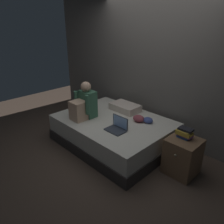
{
  "coord_description": "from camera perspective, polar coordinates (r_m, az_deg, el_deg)",
  "views": [
    {
      "loc": [
        2.29,
        -2.18,
        2.14
      ],
      "look_at": [
        -0.03,
        0.1,
        0.75
      ],
      "focal_mm": 34.8,
      "sensor_mm": 36.0,
      "label": 1
    }
  ],
  "objects": [
    {
      "name": "ground_plane",
      "position": [
        3.82,
        -0.74,
        -10.95
      ],
      "size": [
        8.0,
        8.0,
        0.0
      ],
      "primitive_type": "plane",
      "color": "#47382D"
    },
    {
      "name": "bed",
      "position": [
        3.99,
        0.37,
        -5.17
      ],
      "size": [
        2.0,
        1.5,
        0.5
      ],
      "color": "#332D2B",
      "rests_on": "ground_plane"
    },
    {
      "name": "wall_back",
      "position": [
        4.16,
        11.44,
        11.76
      ],
      "size": [
        5.6,
        0.1,
        2.7
      ],
      "primitive_type": "cube",
      "color": "#605B56",
      "rests_on": "ground_plane"
    },
    {
      "name": "book_stack",
      "position": [
        3.31,
        18.54,
        -5.24
      ],
      "size": [
        0.22,
        0.15,
        0.15
      ],
      "color": "#284C84",
      "rests_on": "nightstand"
    },
    {
      "name": "person_sitting",
      "position": [
        3.88,
        -7.36,
        1.97
      ],
      "size": [
        0.39,
        0.44,
        0.66
      ],
      "color": "#38664C",
      "rests_on": "bed"
    },
    {
      "name": "nightstand",
      "position": [
        3.43,
        18.01,
        -10.98
      ],
      "size": [
        0.44,
        0.46,
        0.56
      ],
      "color": "brown",
      "rests_on": "ground_plane"
    },
    {
      "name": "pillow",
      "position": [
        4.23,
        3.44,
        1.26
      ],
      "size": [
        0.56,
        0.36,
        0.13
      ],
      "primitive_type": "cube",
      "color": "beige",
      "rests_on": "bed"
    },
    {
      "name": "laptop",
      "position": [
        3.49,
        1.41,
        -3.92
      ],
      "size": [
        0.32,
        0.23,
        0.22
      ],
      "color": "#333842",
      "rests_on": "bed"
    },
    {
      "name": "clothes_pile",
      "position": [
        3.79,
        7.91,
        -1.85
      ],
      "size": [
        0.33,
        0.24,
        0.11
      ],
      "color": "#8E3D47",
      "rests_on": "bed"
    }
  ]
}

